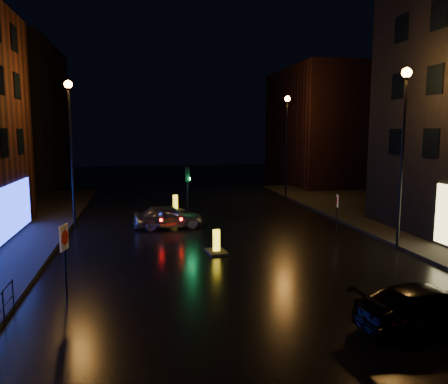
{
  "coord_description": "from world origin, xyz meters",
  "views": [
    {
      "loc": [
        -4.01,
        -12.06,
        5.55
      ],
      "look_at": [
        -0.25,
        7.33,
        2.8
      ],
      "focal_mm": 35.0,
      "sensor_mm": 36.0,
      "label": 1
    }
  ],
  "objects_px": {
    "dark_sedan": "(429,308)",
    "bollard_near": "(216,248)",
    "bollard_far": "(175,207)",
    "road_sign_right": "(337,204)",
    "road_sign_left": "(64,244)",
    "silver_hatchback": "(168,216)",
    "traffic_signal": "(188,215)"
  },
  "relations": [
    {
      "from": "bollard_near",
      "to": "road_sign_left",
      "type": "relative_size",
      "value": 0.52
    },
    {
      "from": "road_sign_left",
      "to": "road_sign_right",
      "type": "height_order",
      "value": "road_sign_left"
    },
    {
      "from": "silver_hatchback",
      "to": "bollard_near",
      "type": "distance_m",
      "value": 6.03
    },
    {
      "from": "bollard_far",
      "to": "road_sign_right",
      "type": "distance_m",
      "value": 11.78
    },
    {
      "from": "silver_hatchback",
      "to": "road_sign_left",
      "type": "bearing_deg",
      "value": 154.25
    },
    {
      "from": "silver_hatchback",
      "to": "bollard_near",
      "type": "bearing_deg",
      "value": -166.72
    },
    {
      "from": "traffic_signal",
      "to": "silver_hatchback",
      "type": "height_order",
      "value": "traffic_signal"
    },
    {
      "from": "silver_hatchback",
      "to": "dark_sedan",
      "type": "relative_size",
      "value": 0.9
    },
    {
      "from": "road_sign_right",
      "to": "bollard_near",
      "type": "bearing_deg",
      "value": 40.21
    },
    {
      "from": "silver_hatchback",
      "to": "road_sign_right",
      "type": "xyz_separation_m",
      "value": [
        9.19,
        -2.66,
        0.87
      ]
    },
    {
      "from": "road_sign_left",
      "to": "bollard_near",
      "type": "bearing_deg",
      "value": 51.32
    },
    {
      "from": "road_sign_right",
      "to": "dark_sedan",
      "type": "bearing_deg",
      "value": 94.13
    },
    {
      "from": "traffic_signal",
      "to": "road_sign_right",
      "type": "height_order",
      "value": "traffic_signal"
    },
    {
      "from": "bollard_near",
      "to": "road_sign_right",
      "type": "bearing_deg",
      "value": 16.5
    },
    {
      "from": "silver_hatchback",
      "to": "road_sign_right",
      "type": "relative_size",
      "value": 1.91
    },
    {
      "from": "traffic_signal",
      "to": "road_sign_right",
      "type": "bearing_deg",
      "value": -25.42
    },
    {
      "from": "dark_sedan",
      "to": "road_sign_left",
      "type": "relative_size",
      "value": 1.73
    },
    {
      "from": "traffic_signal",
      "to": "road_sign_right",
      "type": "distance_m",
      "value": 8.85
    },
    {
      "from": "road_sign_right",
      "to": "silver_hatchback",
      "type": "bearing_deg",
      "value": 1.46
    },
    {
      "from": "bollard_near",
      "to": "road_sign_left",
      "type": "height_order",
      "value": "road_sign_left"
    },
    {
      "from": "dark_sedan",
      "to": "bollard_near",
      "type": "bearing_deg",
      "value": 20.88
    },
    {
      "from": "silver_hatchback",
      "to": "bollard_near",
      "type": "xyz_separation_m",
      "value": [
        1.82,
        -5.73,
        -0.44
      ]
    },
    {
      "from": "silver_hatchback",
      "to": "dark_sedan",
      "type": "bearing_deg",
      "value": -160.9
    },
    {
      "from": "silver_hatchback",
      "to": "road_sign_left",
      "type": "xyz_separation_m",
      "value": [
        -4.04,
        -10.32,
        1.22
      ]
    },
    {
      "from": "bollard_far",
      "to": "road_sign_right",
      "type": "relative_size",
      "value": 0.72
    },
    {
      "from": "traffic_signal",
      "to": "road_sign_left",
      "type": "xyz_separation_m",
      "value": [
        -5.3,
        -11.43,
        1.39
      ]
    },
    {
      "from": "dark_sedan",
      "to": "bollard_far",
      "type": "height_order",
      "value": "dark_sedan"
    },
    {
      "from": "dark_sedan",
      "to": "bollard_near",
      "type": "distance_m",
      "value": 9.95
    },
    {
      "from": "bollard_far",
      "to": "road_sign_right",
      "type": "xyz_separation_m",
      "value": [
        8.32,
        -8.24,
        1.31
      ]
    },
    {
      "from": "bollard_far",
      "to": "road_sign_left",
      "type": "xyz_separation_m",
      "value": [
        -4.91,
        -15.89,
        1.66
      ]
    },
    {
      "from": "traffic_signal",
      "to": "silver_hatchback",
      "type": "distance_m",
      "value": 1.69
    },
    {
      "from": "silver_hatchback",
      "to": "road_sign_left",
      "type": "distance_m",
      "value": 11.15
    }
  ]
}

